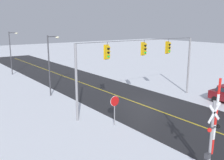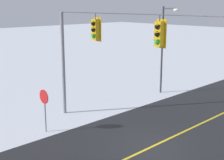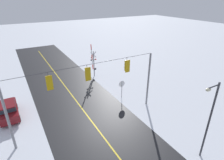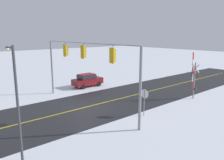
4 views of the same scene
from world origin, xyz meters
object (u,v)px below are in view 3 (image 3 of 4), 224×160
Objects in this scene: parked_car_maroon at (8,109)px; streetlamp_near at (209,116)px; stop_sign at (122,86)px; railroad_crossing at (94,62)px.

parked_car_maroon is 18.66m from streetlamp_near.
stop_sign is 0.36× the size of streetlamp_near.
railroad_crossing is at bearing -89.96° from stop_sign.
streetlamp_near is at bearing 92.16° from stop_sign.
parked_car_maroon is (12.35, -2.50, -0.76)m from stop_sign.
parked_car_maroon is 0.65× the size of streetlamp_near.
streetlamp_near is at bearing 91.25° from railroad_crossing.
railroad_crossing is at bearing -88.75° from streetlamp_near.
streetlamp_near reaches higher than parked_car_maroon.
railroad_crossing is at bearing -155.44° from parked_car_maroon.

